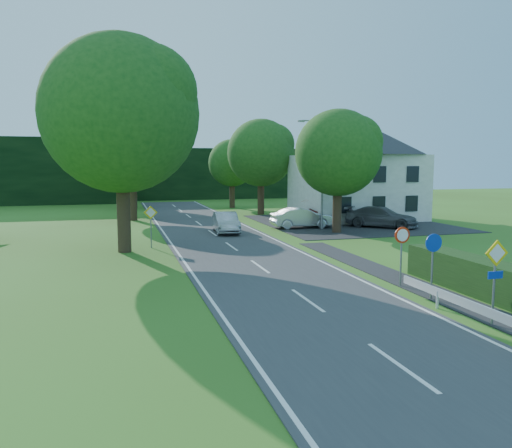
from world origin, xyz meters
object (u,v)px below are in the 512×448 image
object	(u,v)px
streetlight	(321,169)
parasol	(313,209)
moving_car	(226,222)
parked_car_red	(338,213)
parked_car_grey	(381,217)
motorcycle	(229,220)
parked_car_silver_a	(302,218)

from	to	relation	value
streetlight	parasol	world-z (taller)	streetlight
streetlight	moving_car	bearing A→B (deg)	-179.23
streetlight	parasol	bearing A→B (deg)	73.18
parked_car_red	parked_car_grey	world-z (taller)	parked_car_red
parked_car_grey	parasol	distance (m)	6.27
parked_car_red	parked_car_grey	xyz separation A→B (m)	(2.04, -3.25, -0.05)
parked_car_grey	parasol	size ratio (longest dim) A/B	2.46
streetlight	parked_car_red	distance (m)	5.50
motorcycle	parasol	distance (m)	8.07
streetlight	parked_car_grey	bearing A→B (deg)	-2.93
parked_car_red	parasol	size ratio (longest dim) A/B	2.23
streetlight	parked_car_red	world-z (taller)	streetlight
streetlight	parasol	xyz separation A→B (m)	(1.51, 5.00, -3.44)
motorcycle	parked_car_red	distance (m)	9.15
motorcycle	parasol	world-z (taller)	parasol
parked_car_red	parked_car_silver_a	size ratio (longest dim) A/B	1.06
moving_car	parked_car_grey	bearing A→B (deg)	3.94
motorcycle	streetlight	bearing A→B (deg)	-22.61
parked_car_red	parked_car_silver_a	bearing A→B (deg)	130.60
parked_car_red	streetlight	bearing A→B (deg)	149.73
motorcycle	parked_car_red	xyz separation A→B (m)	(9.15, 0.12, 0.27)
parked_car_red	parked_car_silver_a	xyz separation A→B (m)	(-3.93, -2.00, -0.07)
streetlight	parked_car_grey	size ratio (longest dim) A/B	1.49
moving_car	parked_car_grey	size ratio (longest dim) A/B	0.81
streetlight	parked_car_silver_a	xyz separation A→B (m)	(-1.04, 1.00, -3.66)
moving_car	parked_car_silver_a	size ratio (longest dim) A/B	0.94
parked_car_silver_a	parked_car_red	bearing A→B (deg)	-61.87
parked_car_grey	parasol	xyz separation A→B (m)	(-3.41, 5.25, 0.21)
moving_car	parasol	bearing A→B (deg)	35.27
streetlight	parked_car_grey	xyz separation A→B (m)	(4.92, -0.25, -3.64)
motorcycle	parasol	xyz separation A→B (m)	(7.77, 2.12, 0.42)
parasol	moving_car	bearing A→B (deg)	-149.41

